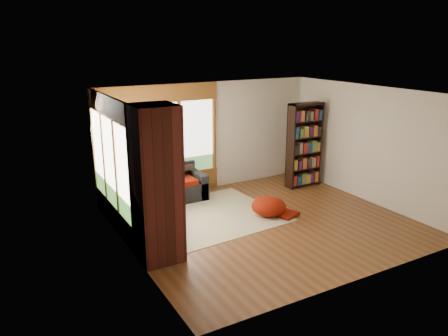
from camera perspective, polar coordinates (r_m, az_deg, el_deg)
name	(u,v)px	position (r m, az deg, el deg)	size (l,w,h in m)	color
floor	(265,223)	(8.90, 5.42, -7.11)	(5.50, 5.50, 0.00)	#583118
ceiling	(269,93)	(8.22, 5.92, 9.74)	(5.50, 5.50, 0.00)	white
wall_back	(208,136)	(10.56, -2.10, 4.14)	(5.50, 0.04, 2.60)	silver
wall_front	(365,201)	(6.68, 17.98, -4.07)	(5.50, 0.04, 2.60)	silver
wall_left	(129,182)	(7.31, -12.36, -1.85)	(0.04, 5.00, 2.60)	silver
wall_right	(369,144)	(10.25, 18.42, 2.94)	(0.04, 5.00, 2.60)	silver
windows_back	(162,140)	(10.04, -8.13, 3.64)	(2.82, 0.10, 1.90)	brown
windows_left	(110,162)	(8.42, -14.62, 0.77)	(0.10, 2.62, 1.90)	brown
roller_blind	(99,133)	(9.12, -15.98, 4.44)	(0.03, 0.72, 0.90)	#698A51
brick_chimney	(156,185)	(7.10, -8.82, -2.21)	(0.70, 0.70, 2.60)	#471914
sectional_sofa	(144,199)	(9.40, -10.44, -4.04)	(2.20, 2.20, 0.80)	black
area_rug	(201,218)	(9.09, -3.01, -6.51)	(3.16, 2.42, 0.01)	silver
bookshelf	(304,145)	(10.93, 10.46, 2.94)	(0.90, 0.30, 2.09)	black
pouf	(269,206)	(9.21, 5.86, -4.91)	(0.73, 0.73, 0.39)	maroon
dog_tan	(165,176)	(9.25, -7.77, -0.99)	(1.06, 1.02, 0.52)	brown
dog_brindle	(132,192)	(8.60, -11.91, -3.04)	(0.63, 0.79, 0.39)	black
throw_pillows	(142,176)	(9.39, -10.67, -1.05)	(1.98, 1.68, 0.45)	black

